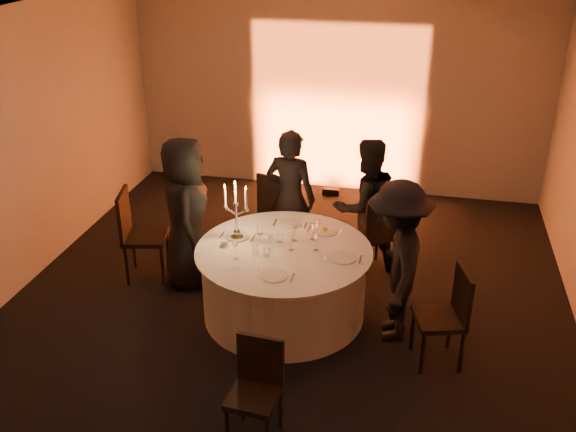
% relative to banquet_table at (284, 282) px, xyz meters
% --- Properties ---
extents(floor, '(7.00, 7.00, 0.00)m').
position_rel_banquet_table_xyz_m(floor, '(0.00, 0.00, -0.38)').
color(floor, black).
rests_on(floor, ground).
extents(ceiling, '(7.00, 7.00, 0.00)m').
position_rel_banquet_table_xyz_m(ceiling, '(0.00, 0.00, 2.62)').
color(ceiling, white).
rests_on(ceiling, wall_back).
extents(wall_back, '(7.00, 0.00, 7.00)m').
position_rel_banquet_table_xyz_m(wall_back, '(0.00, 3.50, 1.12)').
color(wall_back, '#AEA8A2').
rests_on(wall_back, floor).
extents(wall_left, '(0.00, 7.00, 7.00)m').
position_rel_banquet_table_xyz_m(wall_left, '(-3.00, 0.00, 1.12)').
color(wall_left, '#AEA8A2').
rests_on(wall_left, floor).
extents(uplighter_fixture, '(0.25, 0.12, 0.10)m').
position_rel_banquet_table_xyz_m(uplighter_fixture, '(0.00, 3.20, -0.33)').
color(uplighter_fixture, black).
rests_on(uplighter_fixture, floor).
extents(banquet_table, '(1.80, 1.80, 0.77)m').
position_rel_banquet_table_xyz_m(banquet_table, '(0.00, 0.00, 0.00)').
color(banquet_table, black).
rests_on(banquet_table, floor).
extents(chair_left, '(0.56, 0.56, 1.07)m').
position_rel_banquet_table_xyz_m(chair_left, '(-1.79, 0.38, 0.22)').
color(chair_left, black).
rests_on(chair_left, floor).
extents(chair_back_left, '(0.55, 0.55, 1.04)m').
position_rel_banquet_table_xyz_m(chair_back_left, '(-0.37, 1.35, 0.20)').
color(chair_back_left, black).
rests_on(chair_back_left, floor).
extents(chair_back_right, '(0.61, 0.61, 0.99)m').
position_rel_banquet_table_xyz_m(chair_back_right, '(0.85, 1.04, 0.18)').
color(chair_back_right, black).
rests_on(chair_back_right, floor).
extents(chair_right, '(0.53, 0.53, 0.97)m').
position_rel_banquet_table_xyz_m(chair_right, '(1.65, -0.43, 0.16)').
color(chair_right, black).
rests_on(chair_right, floor).
extents(chair_front, '(0.42, 0.42, 0.88)m').
position_rel_banquet_table_xyz_m(chair_front, '(0.17, -1.71, 0.11)').
color(chair_front, black).
rests_on(chair_front, floor).
extents(guest_left, '(0.80, 0.98, 1.72)m').
position_rel_banquet_table_xyz_m(guest_left, '(-1.20, 0.43, 0.48)').
color(guest_left, black).
rests_on(guest_left, floor).
extents(guest_back_left, '(0.66, 0.49, 1.66)m').
position_rel_banquet_table_xyz_m(guest_back_left, '(-0.17, 1.11, 0.45)').
color(guest_back_left, black).
rests_on(guest_back_left, floor).
extents(guest_back_right, '(1.00, 0.94, 1.63)m').
position_rel_banquet_table_xyz_m(guest_back_right, '(0.70, 1.11, 0.43)').
color(guest_back_right, black).
rests_on(guest_back_right, floor).
extents(guest_right, '(0.72, 1.12, 1.65)m').
position_rel_banquet_table_xyz_m(guest_right, '(1.13, -0.11, 0.44)').
color(guest_right, black).
rests_on(guest_right, floor).
extents(plate_left, '(0.36, 0.25, 0.08)m').
position_rel_banquet_table_xyz_m(plate_left, '(-0.53, 0.16, 0.40)').
color(plate_left, white).
rests_on(plate_left, banquet_table).
extents(plate_back_left, '(0.36, 0.26, 0.01)m').
position_rel_banquet_table_xyz_m(plate_back_left, '(-0.06, 0.57, 0.39)').
color(plate_back_left, white).
rests_on(plate_back_left, banquet_table).
extents(plate_back_right, '(0.35, 0.29, 0.08)m').
position_rel_banquet_table_xyz_m(plate_back_right, '(0.33, 0.48, 0.40)').
color(plate_back_right, white).
rests_on(plate_back_right, banquet_table).
extents(plate_right, '(0.36, 0.27, 0.01)m').
position_rel_banquet_table_xyz_m(plate_right, '(0.61, -0.06, 0.39)').
color(plate_right, white).
rests_on(plate_right, banquet_table).
extents(plate_front, '(0.36, 0.26, 0.01)m').
position_rel_banquet_table_xyz_m(plate_front, '(0.03, -0.53, 0.39)').
color(plate_front, white).
rests_on(plate_front, banquet_table).
extents(coffee_cup, '(0.11, 0.11, 0.07)m').
position_rel_banquet_table_xyz_m(coffee_cup, '(-0.61, -0.06, 0.42)').
color(coffee_cup, white).
rests_on(coffee_cup, banquet_table).
extents(candelabra, '(0.28, 0.13, 0.66)m').
position_rel_banquet_table_xyz_m(candelabra, '(-0.53, 0.13, 0.61)').
color(candelabra, silver).
rests_on(candelabra, banquet_table).
extents(wine_glass_a, '(0.07, 0.07, 0.19)m').
position_rel_banquet_table_xyz_m(wine_glass_a, '(0.07, 0.20, 0.52)').
color(wine_glass_a, white).
rests_on(wine_glass_a, banquet_table).
extents(wine_glass_b, '(0.07, 0.07, 0.19)m').
position_rel_banquet_table_xyz_m(wine_glass_b, '(0.08, 0.00, 0.52)').
color(wine_glass_b, white).
rests_on(wine_glass_b, banquet_table).
extents(wine_glass_c, '(0.07, 0.07, 0.19)m').
position_rel_banquet_table_xyz_m(wine_glass_c, '(0.32, 0.05, 0.52)').
color(wine_glass_c, white).
rests_on(wine_glass_c, banquet_table).
extents(wine_glass_d, '(0.07, 0.07, 0.19)m').
position_rel_banquet_table_xyz_m(wine_glass_d, '(-0.42, -0.29, 0.52)').
color(wine_glass_d, white).
rests_on(wine_glass_d, banquet_table).
extents(wine_glass_e, '(0.07, 0.07, 0.19)m').
position_rel_banquet_table_xyz_m(wine_glass_e, '(0.25, 0.27, 0.52)').
color(wine_glass_e, white).
rests_on(wine_glass_e, banquet_table).
extents(wine_glass_f, '(0.07, 0.07, 0.19)m').
position_rel_banquet_table_xyz_m(wine_glass_f, '(-0.13, -0.06, 0.52)').
color(wine_glass_f, white).
rests_on(wine_glass_f, banquet_table).
extents(wine_glass_g, '(0.07, 0.07, 0.19)m').
position_rel_banquet_table_xyz_m(wine_glass_g, '(0.28, 0.35, 0.52)').
color(wine_glass_g, white).
rests_on(wine_glass_g, banquet_table).
extents(tumbler_a, '(0.07, 0.07, 0.09)m').
position_rel_banquet_table_xyz_m(tumbler_a, '(-0.14, -0.17, 0.43)').
color(tumbler_a, white).
rests_on(tumbler_a, banquet_table).
extents(tumbler_b, '(0.07, 0.07, 0.09)m').
position_rel_banquet_table_xyz_m(tumbler_b, '(-0.07, 0.15, 0.43)').
color(tumbler_b, white).
rests_on(tumbler_b, banquet_table).
extents(tumbler_c, '(0.07, 0.07, 0.09)m').
position_rel_banquet_table_xyz_m(tumbler_c, '(-0.26, -0.14, 0.43)').
color(tumbler_c, white).
rests_on(tumbler_c, banquet_table).
extents(tumbler_d, '(0.07, 0.07, 0.09)m').
position_rel_banquet_table_xyz_m(tumbler_d, '(-0.32, 0.27, 0.43)').
color(tumbler_d, white).
rests_on(tumbler_d, banquet_table).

